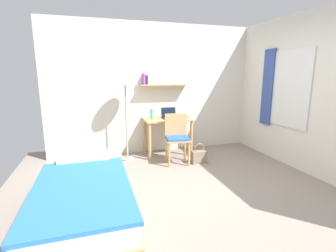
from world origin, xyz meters
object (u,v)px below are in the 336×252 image
standing_lamp (125,83)px  book_stack (183,117)px  bed (84,202)px  water_bottle (152,114)px  desk_chair (177,136)px  laptop (169,115)px  handbag (199,156)px  desk (167,125)px

standing_lamp → book_stack: bearing=1.5°
bed → standing_lamp: 2.37m
water_bottle → book_stack: bearing=-1.3°
desk_chair → book_stack: bearing=57.5°
standing_lamp → water_bottle: bearing=5.2°
desk_chair → water_bottle: bearing=125.9°
laptop → water_bottle: (-0.37, -0.04, 0.05)m
water_bottle → book_stack: size_ratio=0.94×
bed → handbag: size_ratio=5.15×
desk → standing_lamp: standing_lamp is taller
desk → laptop: (0.04, 0.01, 0.20)m
book_stack → laptop: bearing=168.7°
water_bottle → handbag: (0.73, -0.64, -0.72)m
bed → desk_chair: desk_chair is taller
standing_lamp → desk: bearing=5.4°
desk_chair → water_bottle: size_ratio=4.40×
desk_chair → standing_lamp: standing_lamp is taller
handbag → bed: bearing=-146.3°
standing_lamp → handbag: (1.23, -0.59, -1.32)m
bed → desk_chair: size_ratio=2.16×
desk_chair → handbag: 0.56m
book_stack → handbag: size_ratio=0.58×
water_bottle → desk: bearing=5.5°
laptop → book_stack: (0.28, -0.06, -0.03)m
standing_lamp → book_stack: (1.14, 0.03, -0.69)m
desk → standing_lamp: (-0.82, -0.08, 0.85)m
desk_chair → book_stack: desk_chair is taller
book_stack → handbag: 0.90m
desk → bed: bearing=-128.3°
water_bottle → book_stack: (0.65, -0.01, -0.08)m
laptop → bed: bearing=-128.8°
standing_lamp → water_bottle: 0.78m
bed → desk_chair: bearing=42.7°
book_stack → water_bottle: bearing=178.7°
desk_chair → laptop: 0.60m
bed → desk: desk is taller
desk → standing_lamp: size_ratio=0.57×
water_bottle → handbag: 1.21m
laptop → desk: bearing=-165.9°
laptop → handbag: size_ratio=0.82×
desk → handbag: desk is taller
bed → handbag: 2.36m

